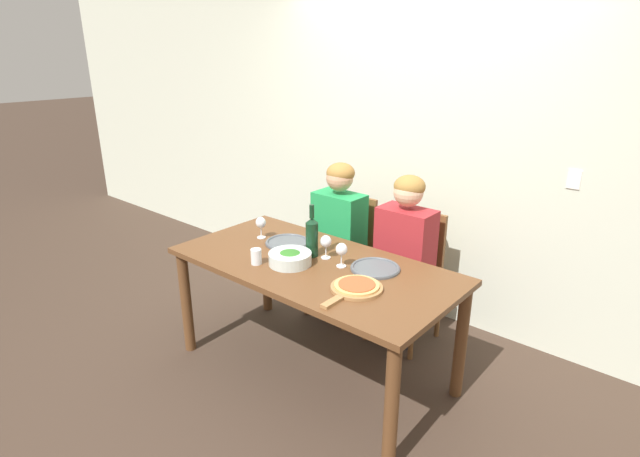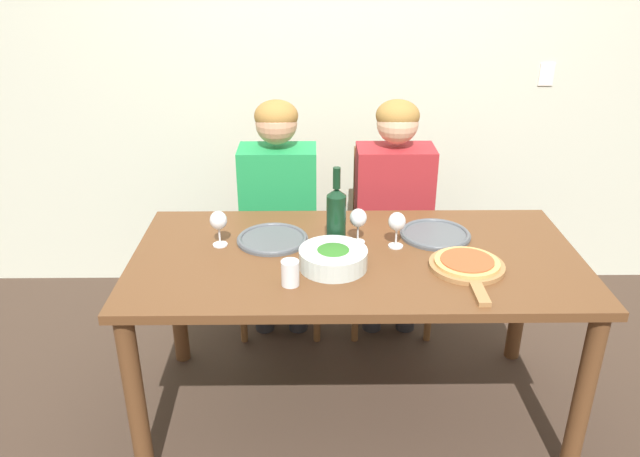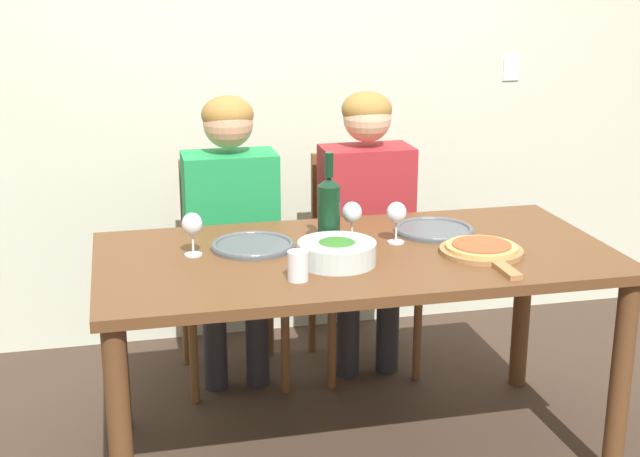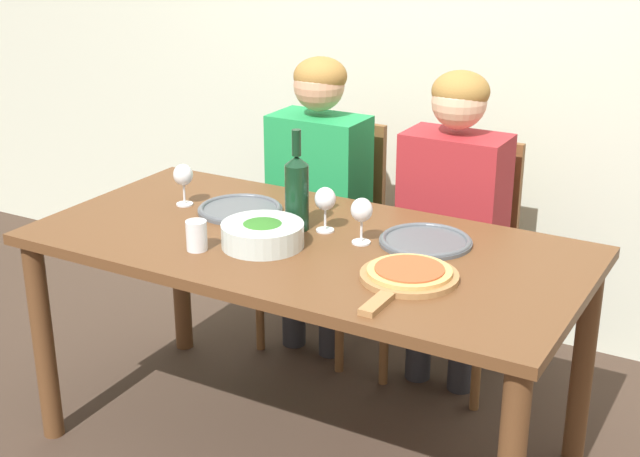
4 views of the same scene
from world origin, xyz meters
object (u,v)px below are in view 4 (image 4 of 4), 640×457
object	(u,v)px
broccoli_bowl	(263,234)
wine_bottle	(297,190)
dinner_plate_right	(426,241)
pizza_on_board	(408,275)
chair_right	(459,252)
person_man	(452,203)
wine_glass_right	(362,212)
dinner_plate_left	(240,209)
wine_glass_left	(183,177)
water_tumbler	(197,236)
person_woman	(317,179)
chair_left	(330,226)
wine_glass_centre	(325,201)

from	to	relation	value
broccoli_bowl	wine_bottle	bearing A→B (deg)	84.68
dinner_plate_right	broccoli_bowl	bearing A→B (deg)	-148.47
dinner_plate_right	pizza_on_board	world-z (taller)	pizza_on_board
chair_right	person_man	world-z (taller)	person_man
chair_right	wine_glass_right	xyz separation A→B (m)	(-0.07, -0.72, 0.38)
dinner_plate_right	wine_glass_right	bearing A→B (deg)	-151.36
broccoli_bowl	dinner_plate_left	distance (m)	0.34
person_man	dinner_plate_left	bearing A→B (deg)	-136.21
person_man	wine_glass_left	size ratio (longest dim) A/B	8.15
wine_bottle	water_tumbler	world-z (taller)	wine_bottle
broccoli_bowl	dinner_plate_right	size ratio (longest dim) A/B	0.88
chair_right	person_woman	distance (m)	0.64
broccoli_bowl	wine_glass_left	distance (m)	0.50
broccoli_bowl	dinner_plate_right	world-z (taller)	broccoli_bowl
dinner_plate_right	pizza_on_board	bearing A→B (deg)	-76.47
chair_left	chair_right	bearing A→B (deg)	0.00
person_woman	wine_glass_left	distance (m)	0.64
wine_glass_right	water_tumbler	xyz separation A→B (m)	(-0.42, -0.30, -0.06)
person_woman	wine_glass_left	size ratio (longest dim) A/B	8.15
person_man	wine_glass_centre	size ratio (longest dim) A/B	8.15
pizza_on_board	person_woman	bearing A→B (deg)	133.47
dinner_plate_left	wine_glass_centre	size ratio (longest dim) A/B	1.96
person_woman	person_man	distance (m)	0.58
chair_right	wine_glass_left	world-z (taller)	chair_right
person_man	wine_glass_right	distance (m)	0.63
chair_right	dinner_plate_left	world-z (taller)	chair_right
person_man	wine_bottle	xyz separation A→B (m)	(-0.31, -0.60, 0.17)
chair_left	water_tumbler	xyz separation A→B (m)	(0.09, -1.02, 0.32)
pizza_on_board	dinner_plate_right	bearing A→B (deg)	103.53
wine_bottle	pizza_on_board	xyz separation A→B (m)	(0.49, -0.20, -0.12)
wine_bottle	chair_right	bearing A→B (deg)	66.33
chair_left	person_man	xyz separation A→B (m)	(0.58, -0.11, 0.24)
chair_right	wine_glass_right	world-z (taller)	chair_right
chair_right	wine_glass_centre	xyz separation A→B (m)	(-0.22, -0.68, 0.38)
pizza_on_board	water_tumbler	size ratio (longest dim) A/B	4.47
wine_glass_left	wine_glass_right	size ratio (longest dim) A/B	1.00
chair_left	dinner_plate_left	bearing A→B (deg)	-89.60
wine_bottle	broccoli_bowl	distance (m)	0.21
wine_glass_right	person_woman	bearing A→B (deg)	129.94
wine_bottle	broccoli_bowl	xyz separation A→B (m)	(-0.02, -0.18, -0.10)
chair_left	dinner_plate_right	distance (m)	0.97
chair_right	wine_glass_left	bearing A→B (deg)	-138.27
chair_left	wine_bottle	size ratio (longest dim) A/B	2.77
pizza_on_board	wine_glass_right	distance (m)	0.33
dinner_plate_right	wine_glass_right	size ratio (longest dim) A/B	1.96
chair_right	chair_left	bearing A→B (deg)	180.00
dinner_plate_left	wine_glass_right	distance (m)	0.52
chair_left	dinner_plate_right	world-z (taller)	chair_left
person_man	broccoli_bowl	size ratio (longest dim) A/B	4.70
water_tumbler	dinner_plate_left	bearing A→B (deg)	103.34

